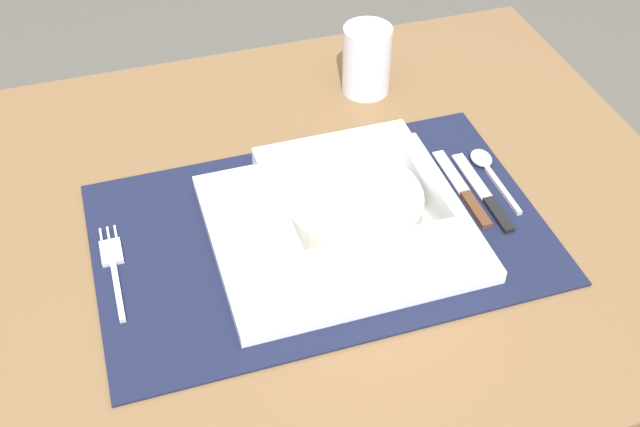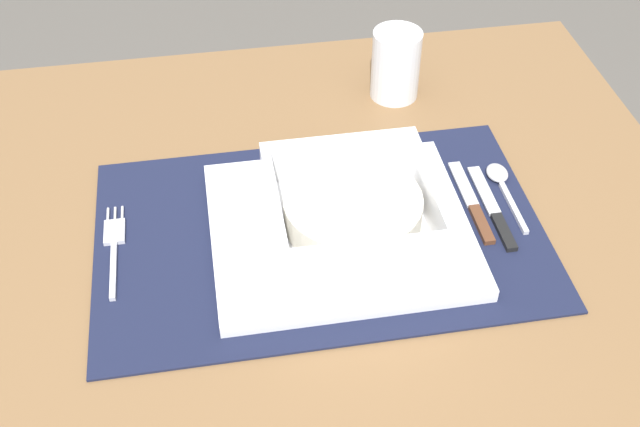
# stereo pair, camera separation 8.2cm
# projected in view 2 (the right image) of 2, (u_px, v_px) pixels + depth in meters

# --- Properties ---
(dining_table) EXTENTS (0.87, 0.69, 0.74)m
(dining_table) POSITION_uv_depth(u_px,v_px,m) (308.00, 281.00, 0.96)
(dining_table) COLOR brown
(dining_table) RESTS_ON ground
(placemat) EXTENTS (0.48, 0.30, 0.00)m
(placemat) POSITION_uv_depth(u_px,v_px,m) (320.00, 233.00, 0.85)
(placemat) COLOR #191E38
(placemat) RESTS_ON dining_table
(serving_plate) EXTENTS (0.27, 0.24, 0.02)m
(serving_plate) POSITION_uv_depth(u_px,v_px,m) (339.00, 229.00, 0.84)
(serving_plate) COLOR white
(serving_plate) RESTS_ON placemat
(porridge_bowl) EXTENTS (0.17, 0.17, 0.06)m
(porridge_bowl) POSITION_uv_depth(u_px,v_px,m) (353.00, 212.00, 0.81)
(porridge_bowl) COLOR white
(porridge_bowl) RESTS_ON serving_plate
(fork) EXTENTS (0.02, 0.13, 0.00)m
(fork) POSITION_uv_depth(u_px,v_px,m) (114.00, 243.00, 0.83)
(fork) COLOR silver
(fork) RESTS_ON placemat
(spoon) EXTENTS (0.02, 0.11, 0.01)m
(spoon) POSITION_uv_depth(u_px,v_px,m) (500.00, 180.00, 0.90)
(spoon) COLOR silver
(spoon) RESTS_ON placemat
(butter_knife) EXTENTS (0.01, 0.14, 0.01)m
(butter_knife) POSITION_uv_depth(u_px,v_px,m) (494.00, 212.00, 0.86)
(butter_knife) COLOR black
(butter_knife) RESTS_ON placemat
(bread_knife) EXTENTS (0.01, 0.13, 0.01)m
(bread_knife) POSITION_uv_depth(u_px,v_px,m) (473.00, 206.00, 0.87)
(bread_knife) COLOR #59331E
(bread_knife) RESTS_ON placemat
(drinking_glass) EXTENTS (0.06, 0.06, 0.09)m
(drinking_glass) POSITION_uv_depth(u_px,v_px,m) (395.00, 68.00, 1.01)
(drinking_glass) COLOR white
(drinking_glass) RESTS_ON dining_table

